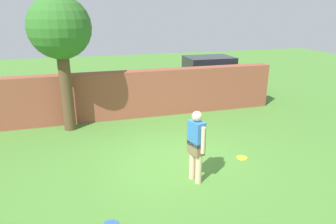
{
  "coord_description": "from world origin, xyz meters",
  "views": [
    {
      "loc": [
        -2.12,
        -6.37,
        3.56
      ],
      "look_at": [
        0.06,
        0.99,
        1.0
      ],
      "focal_mm": 32.17,
      "sensor_mm": 36.0,
      "label": 1
    }
  ],
  "objects_px": {
    "person": "(196,143)",
    "car": "(208,76)",
    "tree": "(60,31)",
    "frisbee_yellow": "(242,158)"
  },
  "relations": [
    {
      "from": "person",
      "to": "car",
      "type": "xyz_separation_m",
      "value": [
        3.18,
        6.58,
        -0.04
      ]
    },
    {
      "from": "tree",
      "to": "frisbee_yellow",
      "type": "relative_size",
      "value": 14.99
    },
    {
      "from": "tree",
      "to": "car",
      "type": "bearing_deg",
      "value": 23.65
    },
    {
      "from": "tree",
      "to": "car",
      "type": "distance_m",
      "value": 6.77
    },
    {
      "from": "tree",
      "to": "frisbee_yellow",
      "type": "height_order",
      "value": "tree"
    },
    {
      "from": "tree",
      "to": "frisbee_yellow",
      "type": "bearing_deg",
      "value": -38.34
    },
    {
      "from": "tree",
      "to": "car",
      "type": "height_order",
      "value": "tree"
    },
    {
      "from": "tree",
      "to": "frisbee_yellow",
      "type": "distance_m",
      "value": 6.19
    },
    {
      "from": "tree",
      "to": "person",
      "type": "bearing_deg",
      "value": -56.14
    },
    {
      "from": "car",
      "to": "frisbee_yellow",
      "type": "distance_m",
      "value": 6.2
    }
  ]
}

